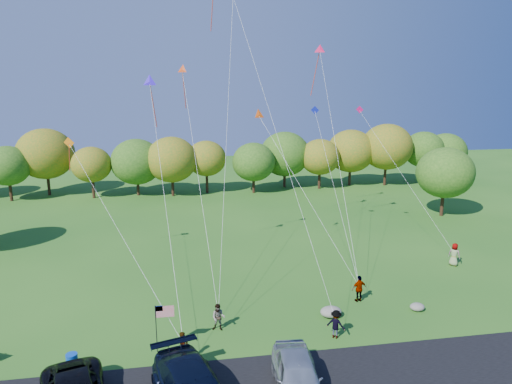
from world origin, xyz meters
TOP-DOWN VIEW (x-y plane):
  - ground at (0.00, 0.00)m, footprint 140.00×140.00m
  - treeline at (2.28, 36.06)m, footprint 76.64×26.98m
  - minivan_silver at (1.11, -4.21)m, footprint 2.47×5.24m
  - flyer_a at (-3.94, -0.80)m, footprint 0.69×0.72m
  - flyer_b at (-1.94, 2.02)m, footprint 0.93×0.82m
  - flyer_c at (4.43, 0.16)m, footprint 1.21×1.11m
  - flyer_d at (7.39, 4.14)m, footprint 1.09×0.59m
  - flyer_e at (17.05, 8.75)m, footprint 1.02×1.04m
  - trash_barrel at (-9.39, -0.53)m, footprint 0.56×0.56m
  - flag_assembly at (-5.02, 0.32)m, footprint 0.98×0.64m
  - boulder_near at (4.93, 2.45)m, footprint 1.31×1.03m
  - boulder_far at (10.52, 2.34)m, footprint 0.92×0.77m
  - kites_aloft at (0.19, 12.73)m, footprint 23.41×5.96m

SIDE VIEW (x-z plane):
  - ground at x=0.00m, z-range 0.00..0.00m
  - boulder_far at x=10.52m, z-range 0.00..0.48m
  - boulder_near at x=4.93m, z-range 0.00..0.66m
  - trash_barrel at x=-9.39m, z-range 0.00..0.84m
  - flyer_b at x=-1.94m, z-range 0.00..1.60m
  - flyer_c at x=4.43m, z-range 0.00..1.63m
  - flyer_a at x=-3.94m, z-range 0.00..1.65m
  - flyer_d at x=7.39m, z-range 0.00..1.77m
  - flyer_e at x=17.05m, z-range 0.00..1.81m
  - minivan_silver at x=1.11m, z-range 0.06..1.79m
  - flag_assembly at x=-5.02m, z-range 0.68..3.34m
  - treeline at x=2.28m, z-range 0.52..9.01m
  - kites_aloft at x=0.19m, z-range 9.26..26.42m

